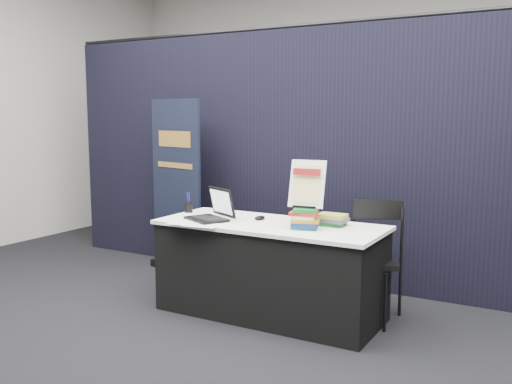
% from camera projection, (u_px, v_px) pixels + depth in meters
% --- Properties ---
extents(floor, '(8.00, 8.00, 0.00)m').
position_uv_depth(floor, '(234.00, 337.00, 4.12)').
color(floor, black).
rests_on(floor, ground).
extents(wall_back, '(8.00, 0.02, 3.50)m').
position_uv_depth(wall_back, '(397.00, 103.00, 7.33)').
color(wall_back, '#B8B4AD').
rests_on(wall_back, floor).
extents(drape_partition, '(6.00, 0.08, 2.40)m').
position_uv_depth(drape_partition, '(323.00, 157.00, 5.34)').
color(drape_partition, black).
rests_on(drape_partition, floor).
extents(display_table, '(1.80, 0.75, 0.75)m').
position_uv_depth(display_table, '(270.00, 269.00, 4.55)').
color(display_table, black).
rests_on(display_table, floor).
extents(laptop, '(0.41, 0.40, 0.26)m').
position_uv_depth(laptop, '(210.00, 212.00, 4.63)').
color(laptop, black).
rests_on(laptop, display_table).
extents(mouse, '(0.09, 0.12, 0.03)m').
position_uv_depth(mouse, '(260.00, 218.00, 4.63)').
color(mouse, black).
rests_on(mouse, display_table).
extents(brochure_left, '(0.38, 0.31, 0.00)m').
position_uv_depth(brochure_left, '(190.00, 223.00, 4.50)').
color(brochure_left, silver).
rests_on(brochure_left, display_table).
extents(brochure_mid, '(0.30, 0.23, 0.00)m').
position_uv_depth(brochure_mid, '(203.00, 225.00, 4.41)').
color(brochure_mid, white).
rests_on(brochure_mid, display_table).
extents(brochure_right, '(0.35, 0.26, 0.00)m').
position_uv_depth(brochure_right, '(220.00, 217.00, 4.74)').
color(brochure_right, white).
rests_on(brochure_right, display_table).
extents(pen_cup, '(0.09, 0.09, 0.09)m').
position_uv_depth(pen_cup, '(189.00, 207.00, 4.98)').
color(pen_cup, black).
rests_on(pen_cup, display_table).
extents(book_stack_tall, '(0.23, 0.20, 0.16)m').
position_uv_depth(book_stack_tall, '(305.00, 219.00, 4.26)').
color(book_stack_tall, '#1B5C68').
rests_on(book_stack_tall, display_table).
extents(book_stack_short, '(0.21, 0.16, 0.09)m').
position_uv_depth(book_stack_short, '(332.00, 220.00, 4.40)').
color(book_stack_short, '#1A6429').
rests_on(book_stack_short, display_table).
extents(info_sign, '(0.28, 0.15, 0.37)m').
position_uv_depth(info_sign, '(307.00, 184.00, 4.25)').
color(info_sign, black).
rests_on(info_sign, book_stack_tall).
extents(pullup_banner, '(0.75, 0.26, 1.75)m').
position_uv_depth(pullup_banner, '(176.00, 197.00, 5.75)').
color(pullup_banner, black).
rests_on(pullup_banner, floor).
extents(stacking_chair, '(0.55, 0.57, 0.92)m').
position_uv_depth(stacking_chair, '(370.00, 254.00, 4.46)').
color(stacking_chair, black).
rests_on(stacking_chair, floor).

